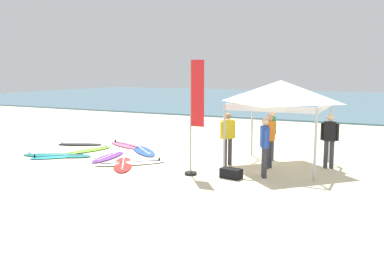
{
  "coord_description": "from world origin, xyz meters",
  "views": [
    {
      "loc": [
        5.78,
        -12.66,
        3.05
      ],
      "look_at": [
        -0.7,
        0.49,
        1.0
      ],
      "focal_mm": 38.61,
      "sensor_mm": 36.0,
      "label": 1
    }
  ],
  "objects_px": {
    "surfboard_black": "(80,144)",
    "person_blue": "(265,143)",
    "surfboard_lime": "(88,150)",
    "person_green": "(272,132)",
    "surfboard_white": "(131,163)",
    "canopy_tent": "(281,92)",
    "person_yellow": "(228,135)",
    "surfboard_cyan": "(59,156)",
    "surfboard_pink": "(126,145)",
    "surfboard_purple": "(108,157)",
    "person_black": "(330,137)",
    "surfboard_blue": "(144,151)",
    "surfboard_red": "(123,164)",
    "person_orange": "(269,137)",
    "gear_bag_near_tent": "(231,173)",
    "banner_flag": "(194,122)",
    "surfboard_teal": "(57,155)"
  },
  "relations": [
    {
      "from": "surfboard_red",
      "to": "person_yellow",
      "type": "xyz_separation_m",
      "value": [
        3.01,
        1.53,
        0.95
      ]
    },
    {
      "from": "person_orange",
      "to": "gear_bag_near_tent",
      "type": "xyz_separation_m",
      "value": [
        -0.62,
        -1.63,
        -0.85
      ]
    },
    {
      "from": "surfboard_white",
      "to": "person_green",
      "type": "distance_m",
      "value": 4.85
    },
    {
      "from": "person_blue",
      "to": "person_black",
      "type": "height_order",
      "value": "same"
    },
    {
      "from": "canopy_tent",
      "to": "gear_bag_near_tent",
      "type": "bearing_deg",
      "value": -112.1
    },
    {
      "from": "surfboard_black",
      "to": "surfboard_white",
      "type": "xyz_separation_m",
      "value": [
        3.89,
        -1.95,
        -0.0
      ]
    },
    {
      "from": "person_yellow",
      "to": "surfboard_cyan",
      "type": "bearing_deg",
      "value": -165.38
    },
    {
      "from": "surfboard_red",
      "to": "person_black",
      "type": "xyz_separation_m",
      "value": [
        6.01,
        2.53,
        0.95
      ]
    },
    {
      "from": "surfboard_purple",
      "to": "surfboard_teal",
      "type": "distance_m",
      "value": 1.92
    },
    {
      "from": "surfboard_black",
      "to": "surfboard_blue",
      "type": "distance_m",
      "value": 3.13
    },
    {
      "from": "surfboard_blue",
      "to": "person_yellow",
      "type": "xyz_separation_m",
      "value": [
        3.66,
        -0.7,
        0.95
      ]
    },
    {
      "from": "surfboard_lime",
      "to": "person_orange",
      "type": "distance_m",
      "value": 7.01
    },
    {
      "from": "person_blue",
      "to": "person_green",
      "type": "distance_m",
      "value": 2.36
    },
    {
      "from": "surfboard_black",
      "to": "person_blue",
      "type": "bearing_deg",
      "value": -11.35
    },
    {
      "from": "person_yellow",
      "to": "surfboard_white",
      "type": "bearing_deg",
      "value": -156.92
    },
    {
      "from": "surfboard_red",
      "to": "person_green",
      "type": "distance_m",
      "value": 5.1
    },
    {
      "from": "surfboard_pink",
      "to": "person_green",
      "type": "distance_m",
      "value": 6.09
    },
    {
      "from": "surfboard_cyan",
      "to": "surfboard_black",
      "type": "bearing_deg",
      "value": 114.36
    },
    {
      "from": "surfboard_red",
      "to": "surfboard_black",
      "type": "relative_size",
      "value": 1.16
    },
    {
      "from": "surfboard_teal",
      "to": "person_orange",
      "type": "bearing_deg",
      "value": 11.91
    },
    {
      "from": "surfboard_cyan",
      "to": "surfboard_white",
      "type": "height_order",
      "value": "same"
    },
    {
      "from": "surfboard_red",
      "to": "person_black",
      "type": "distance_m",
      "value": 6.59
    },
    {
      "from": "surfboard_cyan",
      "to": "gear_bag_near_tent",
      "type": "relative_size",
      "value": 2.97
    },
    {
      "from": "surfboard_pink",
      "to": "surfboard_red",
      "type": "height_order",
      "value": "same"
    },
    {
      "from": "surfboard_black",
      "to": "canopy_tent",
      "type": "bearing_deg",
      "value": -0.76
    },
    {
      "from": "surfboard_cyan",
      "to": "banner_flag",
      "type": "distance_m",
      "value": 5.6
    },
    {
      "from": "person_blue",
      "to": "banner_flag",
      "type": "relative_size",
      "value": 0.5
    },
    {
      "from": "canopy_tent",
      "to": "surfboard_red",
      "type": "height_order",
      "value": "canopy_tent"
    },
    {
      "from": "surfboard_lime",
      "to": "person_green",
      "type": "height_order",
      "value": "person_green"
    },
    {
      "from": "surfboard_cyan",
      "to": "person_black",
      "type": "bearing_deg",
      "value": 15.92
    },
    {
      "from": "surfboard_teal",
      "to": "person_yellow",
      "type": "bearing_deg",
      "value": 12.95
    },
    {
      "from": "person_green",
      "to": "person_orange",
      "type": "xyz_separation_m",
      "value": [
        0.24,
        -1.21,
        0.0
      ]
    },
    {
      "from": "surfboard_pink",
      "to": "person_green",
      "type": "bearing_deg",
      "value": 0.02
    },
    {
      "from": "surfboard_red",
      "to": "person_blue",
      "type": "distance_m",
      "value": 4.65
    },
    {
      "from": "person_blue",
      "to": "gear_bag_near_tent",
      "type": "xyz_separation_m",
      "value": [
        -0.81,
        -0.51,
        -0.85
      ]
    },
    {
      "from": "surfboard_blue",
      "to": "surfboard_lime",
      "type": "relative_size",
      "value": 1.0
    },
    {
      "from": "canopy_tent",
      "to": "surfboard_purple",
      "type": "height_order",
      "value": "canopy_tent"
    },
    {
      "from": "surfboard_red",
      "to": "person_green",
      "type": "xyz_separation_m",
      "value": [
        4.09,
        2.9,
        0.95
      ]
    },
    {
      "from": "surfboard_blue",
      "to": "banner_flag",
      "type": "bearing_deg",
      "value": -35.45
    },
    {
      "from": "surfboard_pink",
      "to": "surfboard_purple",
      "type": "distance_m",
      "value": 2.3
    },
    {
      "from": "surfboard_black",
      "to": "gear_bag_near_tent",
      "type": "xyz_separation_m",
      "value": [
        7.48,
        -2.17,
        0.1
      ]
    },
    {
      "from": "canopy_tent",
      "to": "surfboard_cyan",
      "type": "xyz_separation_m",
      "value": [
        -7.31,
        -2.11,
        -2.35
      ]
    },
    {
      "from": "surfboard_teal",
      "to": "person_yellow",
      "type": "xyz_separation_m",
      "value": [
        6.01,
        1.38,
        0.95
      ]
    },
    {
      "from": "surfboard_cyan",
      "to": "person_green",
      "type": "xyz_separation_m",
      "value": [
        6.87,
        2.88,
        0.95
      ]
    },
    {
      "from": "surfboard_lime",
      "to": "person_black",
      "type": "bearing_deg",
      "value": 7.48
    },
    {
      "from": "banner_flag",
      "to": "surfboard_cyan",
      "type": "bearing_deg",
      "value": 178.83
    },
    {
      "from": "surfboard_blue",
      "to": "person_orange",
      "type": "xyz_separation_m",
      "value": [
        4.98,
        -0.53,
        0.95
      ]
    },
    {
      "from": "person_green",
      "to": "gear_bag_near_tent",
      "type": "height_order",
      "value": "person_green"
    },
    {
      "from": "surfboard_purple",
      "to": "surfboard_lime",
      "type": "bearing_deg",
      "value": 155.33
    },
    {
      "from": "surfboard_red",
      "to": "person_green",
      "type": "height_order",
      "value": "person_green"
    }
  ]
}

